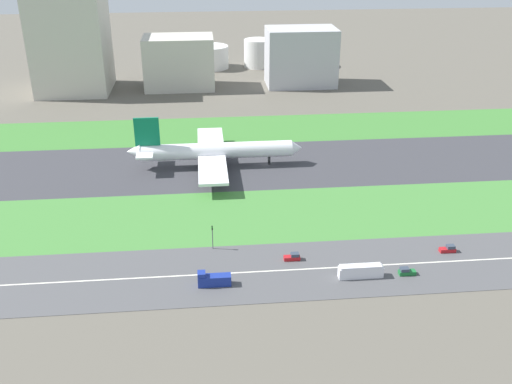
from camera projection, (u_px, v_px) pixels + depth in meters
ground_plane at (266, 164)px, 219.40m from camera, size 800.00×800.00×0.00m
runway at (266, 164)px, 219.38m from camera, size 280.00×46.00×0.10m
grass_median_north at (256, 129)px, 256.27m from camera, size 280.00×36.00×0.10m
grass_median_south at (281, 214)px, 182.49m from camera, size 280.00×36.00×0.10m
highway at (297, 270)px, 153.70m from camera, size 280.00×28.00×0.10m
highway_centerline at (297, 270)px, 153.67m from camera, size 266.00×0.50×0.01m
airliner at (212, 151)px, 214.98m from camera, size 65.00×56.00×19.70m
bus_0 at (361, 271)px, 149.81m from camera, size 11.60×2.50×3.50m
truck_0 at (213, 280)px, 146.57m from camera, size 8.40×2.50×4.00m
car_1 at (448, 249)px, 161.60m from camera, size 4.40×1.80×2.00m
car_2 at (406, 272)px, 151.26m from camera, size 4.40×1.80×2.00m
car_0 at (293, 257)px, 157.79m from camera, size 4.40×1.80×2.00m
traffic_light at (212, 236)px, 161.67m from camera, size 0.36×0.50×7.20m
terminal_building at (71, 42)px, 303.17m from camera, size 36.78×38.13×51.29m
hangar_building at (179, 62)px, 313.05m from camera, size 37.29×24.58×27.65m
office_tower at (301, 57)px, 318.15m from camera, size 37.67×24.59×30.89m
fuel_tank_west at (209, 57)px, 358.06m from camera, size 23.53×23.53×13.51m
fuel_tank_centre at (259, 53)px, 360.00m from camera, size 17.97×17.97×16.88m
fuel_tank_east at (298, 54)px, 362.49m from camera, size 24.04×24.04×15.41m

